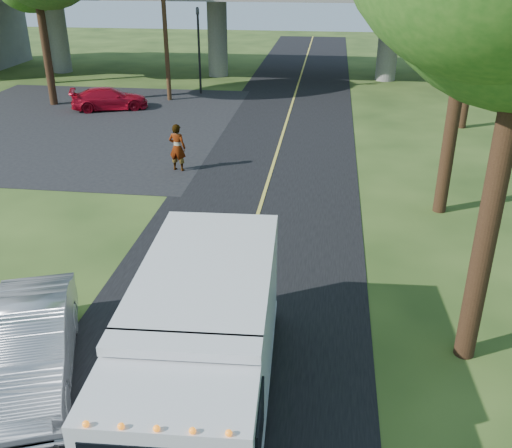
% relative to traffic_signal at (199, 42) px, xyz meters
% --- Properties ---
extents(ground, '(120.00, 120.00, 0.00)m').
position_rel_traffic_signal_xyz_m(ground, '(6.00, -26.00, -3.20)').
color(ground, '#253D15').
rests_on(ground, ground).
extents(road, '(7.00, 90.00, 0.02)m').
position_rel_traffic_signal_xyz_m(road, '(6.00, -16.00, -3.19)').
color(road, black).
rests_on(road, ground).
extents(parking_lot, '(16.00, 18.00, 0.01)m').
position_rel_traffic_signal_xyz_m(parking_lot, '(-5.00, -8.00, -3.19)').
color(parking_lot, black).
rests_on(parking_lot, ground).
extents(lane_line, '(0.12, 90.00, 0.01)m').
position_rel_traffic_signal_xyz_m(lane_line, '(6.00, -16.00, -3.17)').
color(lane_line, gold).
rests_on(lane_line, road).
extents(overpass, '(54.00, 10.00, 7.30)m').
position_rel_traffic_signal_xyz_m(overpass, '(6.00, 6.00, 1.36)').
color(overpass, slate).
rests_on(overpass, ground).
extents(traffic_signal, '(0.18, 0.22, 5.20)m').
position_rel_traffic_signal_xyz_m(traffic_signal, '(0.00, 0.00, 0.00)').
color(traffic_signal, black).
rests_on(traffic_signal, ground).
extents(utility_pole, '(1.60, 0.26, 9.00)m').
position_rel_traffic_signal_xyz_m(utility_pole, '(-1.50, -2.00, 1.40)').
color(utility_pole, '#472D19').
rests_on(utility_pole, ground).
extents(step_van, '(2.80, 6.87, 2.84)m').
position_rel_traffic_signal_xyz_m(step_van, '(6.16, -27.45, -1.66)').
color(step_van, silver).
rests_on(step_van, ground).
extents(red_sedan, '(4.60, 3.12, 1.24)m').
position_rel_traffic_signal_xyz_m(red_sedan, '(-4.26, -4.69, -2.58)').
color(red_sedan, '#A0091B').
rests_on(red_sedan, ground).
extents(silver_sedan, '(3.23, 5.02, 1.56)m').
position_rel_traffic_signal_xyz_m(silver_sedan, '(2.38, -26.96, -2.42)').
color(silver_sedan, gray).
rests_on(silver_sedan, ground).
extents(pedestrian, '(0.79, 0.59, 1.96)m').
position_rel_traffic_signal_xyz_m(pedestrian, '(2.20, -14.18, -2.22)').
color(pedestrian, gray).
rests_on(pedestrian, ground).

